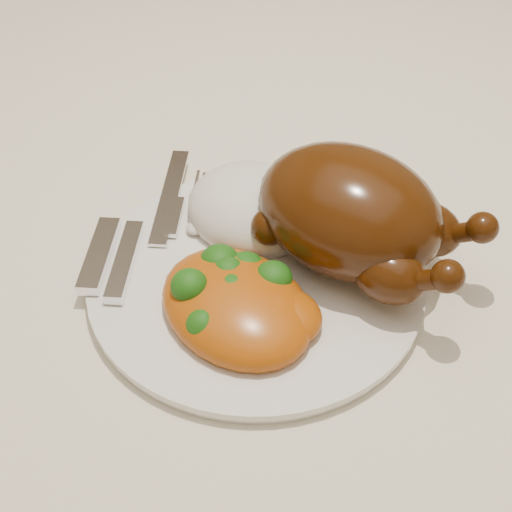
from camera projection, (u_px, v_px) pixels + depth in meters
The scene contains 8 objects.
floor at pixel (268, 508), 1.24m from camera, with size 4.00×4.00×0.00m, color #4E351B.
dining_table at pixel (275, 219), 0.78m from camera, with size 1.60×0.90×0.76m.
tablecloth at pixel (276, 165), 0.73m from camera, with size 1.73×1.03×0.18m.
dinner_plate at pixel (256, 279), 0.56m from camera, with size 0.26×0.26×0.01m, color white.
roast_chicken at pixel (354, 214), 0.54m from camera, with size 0.18×0.12×0.10m.
rice_mound at pixel (253, 209), 0.60m from camera, with size 0.13×0.12×0.06m.
mac_and_cheese at pixel (240, 304), 0.52m from camera, with size 0.15×0.13×0.05m.
cutlery at pixel (134, 238), 0.58m from camera, with size 0.09×0.19×0.01m.
Camera 1 is at (0.30, -0.51, 1.18)m, focal length 50.00 mm.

